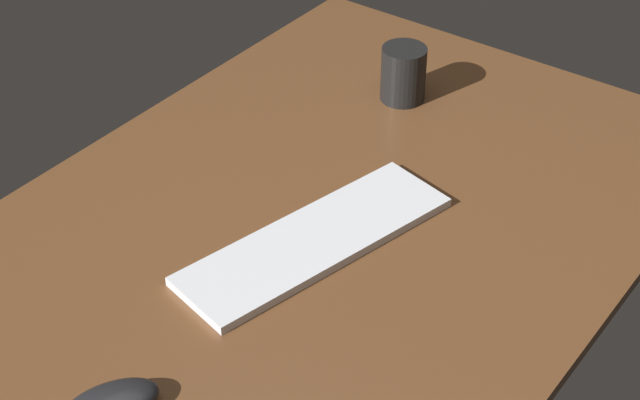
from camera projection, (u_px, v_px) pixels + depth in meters
The scene contains 3 objects.
desk at pixel (286, 257), 145.62cm from camera, with size 140.00×84.00×2.00cm, color brown.
keyboard at pixel (315, 240), 145.88cm from camera, with size 42.08×12.71×1.38cm, color silver.
coffee_mug at pixel (403, 74), 175.27cm from camera, with size 7.70×7.70×9.64cm, color black.
Camera 1 is at (-87.20, -69.98, 94.75)cm, focal length 57.97 mm.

